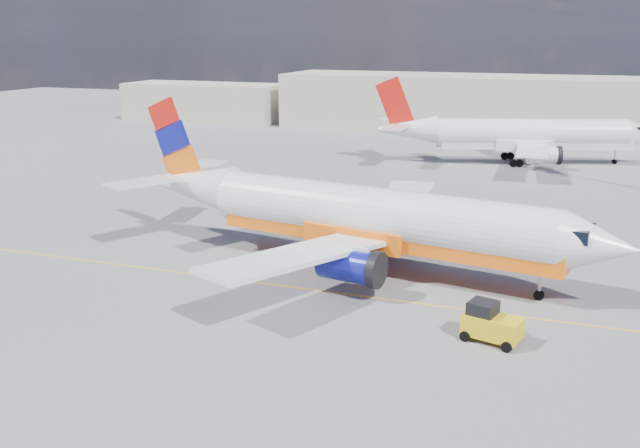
% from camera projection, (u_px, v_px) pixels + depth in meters
% --- Properties ---
extents(ground, '(240.00, 240.00, 0.00)m').
position_uv_depth(ground, '(292.00, 308.00, 38.25)').
color(ground, slate).
rests_on(ground, ground).
extents(taxi_line, '(70.00, 0.15, 0.01)m').
position_uv_depth(taxi_line, '(311.00, 290.00, 40.97)').
color(taxi_line, yellow).
rests_on(taxi_line, ground).
extents(terminal_main, '(70.00, 14.00, 8.00)m').
position_uv_depth(terminal_main, '(519.00, 105.00, 103.50)').
color(terminal_main, beige).
rests_on(terminal_main, ground).
extents(terminal_annex, '(26.00, 10.00, 6.00)m').
position_uv_depth(terminal_annex, '(205.00, 102.00, 117.63)').
color(terminal_annex, beige).
rests_on(terminal_annex, ground).
extents(main_jet, '(33.26, 25.84, 10.04)m').
position_uv_depth(main_jet, '(362.00, 217.00, 43.80)').
color(main_jet, white).
rests_on(main_jet, ground).
extents(second_jet, '(31.58, 24.01, 9.58)m').
position_uv_depth(second_jet, '(522.00, 135.00, 79.11)').
color(second_jet, white).
rests_on(second_jet, ground).
extents(gse_tug, '(2.99, 2.29, 1.92)m').
position_uv_depth(gse_tug, '(490.00, 323.00, 33.98)').
color(gse_tug, black).
rests_on(gse_tug, ground).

